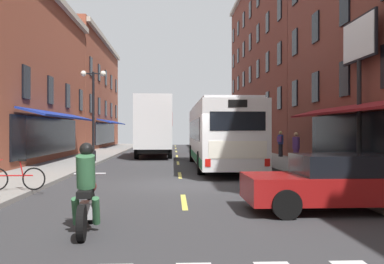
{
  "coord_description": "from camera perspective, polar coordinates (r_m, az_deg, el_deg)",
  "views": [
    {
      "loc": [
        -0.29,
        -14.54,
        1.89
      ],
      "look_at": [
        0.57,
        4.35,
        1.81
      ],
      "focal_mm": 39.23,
      "sensor_mm": 36.0,
      "label": 1
    }
  ],
  "objects": [
    {
      "name": "lane_centre_dashes",
      "position": [
        14.42,
        -1.44,
        -7.27
      ],
      "size": [
        0.14,
        73.9,
        0.01
      ],
      "color": "#DBCC4C",
      "rests_on": "ground"
    },
    {
      "name": "sedan_mid",
      "position": [
        38.03,
        -4.41,
        -1.47
      ],
      "size": [
        1.99,
        4.29,
        1.48
      ],
      "color": "silver",
      "rests_on": "ground"
    },
    {
      "name": "sedan_near",
      "position": [
        10.48,
        19.95,
        -6.4
      ],
      "size": [
        4.53,
        1.95,
        1.32
      ],
      "color": "maroon",
      "rests_on": "ground"
    },
    {
      "name": "motorcycle_rider",
      "position": [
        8.12,
        -14.14,
        -8.13
      ],
      "size": [
        0.63,
        2.07,
        1.66
      ],
      "color": "black",
      "rests_on": "ground"
    },
    {
      "name": "billboard_sign",
      "position": [
        18.03,
        21.78,
        9.66
      ],
      "size": [
        0.4,
        2.86,
        6.21
      ],
      "color": "black",
      "rests_on": "sidewalk_right"
    },
    {
      "name": "street_lamp_twin",
      "position": [
        24.22,
        -13.27,
        2.79
      ],
      "size": [
        1.42,
        0.32,
        5.09
      ],
      "color": "black",
      "rests_on": "sidewalk_left"
    },
    {
      "name": "box_truck",
      "position": [
        29.63,
        -5.24,
        0.71
      ],
      "size": [
        2.69,
        8.37,
        4.14
      ],
      "color": "#B21E19",
      "rests_on": "ground"
    },
    {
      "name": "bicycle_mid",
      "position": [
        13.28,
        -22.87,
        -5.77
      ],
      "size": [
        1.71,
        0.48,
        0.91
      ],
      "color": "black",
      "rests_on": "sidewalk_left"
    },
    {
      "name": "ground_plane",
      "position": [
        14.67,
        -1.46,
        -7.35
      ],
      "size": [
        34.8,
        80.0,
        0.1
      ],
      "primitive_type": "cube",
      "color": "#333335"
    },
    {
      "name": "pedestrian_near",
      "position": [
        28.3,
        11.94,
        -1.48
      ],
      "size": [
        0.47,
        0.52,
        1.7
      ],
      "rotation": [
        0.0,
        0.0,
        5.65
      ],
      "color": "black",
      "rests_on": "sidewalk_right"
    },
    {
      "name": "sidewalk_right",
      "position": [
        15.91,
        20.44,
        -6.33
      ],
      "size": [
        3.0,
        80.0,
        0.14
      ],
      "primitive_type": "cube",
      "color": "gray",
      "rests_on": "ground"
    },
    {
      "name": "transit_bus",
      "position": [
        21.3,
        3.71,
        -0.28
      ],
      "size": [
        2.68,
        11.85,
        3.23
      ],
      "color": "silver",
      "rests_on": "ground"
    },
    {
      "name": "pedestrian_mid",
      "position": [
        21.78,
        13.97,
        -2.15
      ],
      "size": [
        0.36,
        0.36,
        1.64
      ],
      "rotation": [
        0.0,
        0.0,
        2.98
      ],
      "color": "#66387F",
      "rests_on": "sidewalk_right"
    },
    {
      "name": "sidewalk_left",
      "position": [
        15.69,
        -23.7,
        -6.43
      ],
      "size": [
        3.0,
        80.0,
        0.14
      ],
      "primitive_type": "cube",
      "color": "gray",
      "rests_on": "ground"
    }
  ]
}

